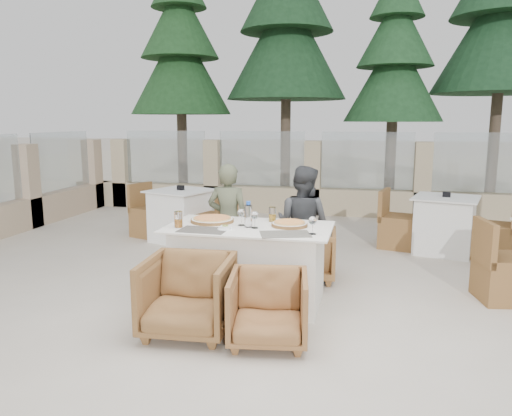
% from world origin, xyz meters
% --- Properties ---
extents(ground, '(80.00, 80.00, 0.00)m').
position_xyz_m(ground, '(0.00, 0.00, 0.00)').
color(ground, beige).
rests_on(ground, ground).
extents(sand_patch, '(30.00, 16.00, 0.01)m').
position_xyz_m(sand_patch, '(0.00, 14.00, 0.01)').
color(sand_patch, beige).
rests_on(sand_patch, ground).
extents(perimeter_wall_far, '(10.00, 0.34, 1.60)m').
position_xyz_m(perimeter_wall_far, '(0.00, 4.80, 0.80)').
color(perimeter_wall_far, tan).
rests_on(perimeter_wall_far, ground).
extents(pine_far_left, '(2.42, 2.42, 5.50)m').
position_xyz_m(pine_far_left, '(-3.50, 7.00, 2.75)').
color(pine_far_left, '#1F4821').
rests_on(pine_far_left, ground).
extents(pine_mid_left, '(2.86, 2.86, 6.50)m').
position_xyz_m(pine_mid_left, '(-1.00, 7.50, 3.25)').
color(pine_mid_left, '#1B4021').
rests_on(pine_mid_left, ground).
extents(pine_centre, '(2.20, 2.20, 5.00)m').
position_xyz_m(pine_centre, '(1.50, 7.20, 2.50)').
color(pine_centre, '#214D27').
rests_on(pine_centre, ground).
extents(pine_mid_right, '(2.99, 2.99, 6.80)m').
position_xyz_m(pine_mid_right, '(3.80, 7.80, 3.40)').
color(pine_mid_right, '#1C4325').
rests_on(pine_mid_right, ground).
extents(dining_table, '(1.60, 0.90, 0.77)m').
position_xyz_m(dining_table, '(-0.05, -0.07, 0.39)').
color(dining_table, silver).
rests_on(dining_table, ground).
extents(placemat_near_left, '(0.46, 0.31, 0.00)m').
position_xyz_m(placemat_near_left, '(-0.42, -0.33, 0.77)').
color(placemat_near_left, '#514C45').
rests_on(placemat_near_left, dining_table).
extents(placemat_near_right, '(0.52, 0.42, 0.00)m').
position_xyz_m(placemat_near_right, '(0.36, -0.32, 0.77)').
color(placemat_near_right, '#615D53').
rests_on(placemat_near_right, dining_table).
extents(pizza_left, '(0.51, 0.51, 0.06)m').
position_xyz_m(pizza_left, '(-0.46, 0.06, 0.80)').
color(pizza_left, '#DD4E1E').
rests_on(pizza_left, dining_table).
extents(pizza_right, '(0.42, 0.42, 0.05)m').
position_xyz_m(pizza_right, '(0.34, 0.03, 0.79)').
color(pizza_right, orange).
rests_on(pizza_right, dining_table).
extents(water_bottle, '(0.09, 0.09, 0.25)m').
position_xyz_m(water_bottle, '(-0.04, -0.10, 0.90)').
color(water_bottle, '#A8C2DC').
rests_on(water_bottle, dining_table).
extents(wine_glass_centre, '(0.10, 0.10, 0.18)m').
position_xyz_m(wine_glass_centre, '(-0.13, -0.04, 0.86)').
color(wine_glass_centre, white).
rests_on(wine_glass_centre, dining_table).
extents(wine_glass_near, '(0.08, 0.08, 0.18)m').
position_xyz_m(wine_glass_near, '(0.03, -0.13, 0.86)').
color(wine_glass_near, white).
rests_on(wine_glass_near, dining_table).
extents(wine_glass_corner, '(0.09, 0.09, 0.18)m').
position_xyz_m(wine_glass_corner, '(0.60, -0.26, 0.86)').
color(wine_glass_corner, white).
rests_on(wine_glass_corner, dining_table).
extents(beer_glass_left, '(0.09, 0.09, 0.16)m').
position_xyz_m(beer_glass_left, '(-0.70, -0.27, 0.85)').
color(beer_glass_left, orange).
rests_on(beer_glass_left, dining_table).
extents(beer_glass_right, '(0.09, 0.09, 0.15)m').
position_xyz_m(beer_glass_right, '(0.13, 0.22, 0.84)').
color(beer_glass_right, gold).
rests_on(beer_glass_right, dining_table).
extents(olive_dish, '(0.14, 0.14, 0.04)m').
position_xyz_m(olive_dish, '(-0.23, -0.26, 0.79)').
color(olive_dish, white).
rests_on(olive_dish, dining_table).
extents(armchair_far_left, '(0.72, 0.74, 0.56)m').
position_xyz_m(armchair_far_left, '(-0.35, 0.80, 0.28)').
color(armchair_far_left, brown).
rests_on(armchair_far_left, ground).
extents(armchair_far_right, '(0.67, 0.69, 0.58)m').
position_xyz_m(armchair_far_right, '(0.42, 0.81, 0.29)').
color(armchair_far_right, olive).
rests_on(armchair_far_right, ground).
extents(armchair_near_left, '(0.76, 0.78, 0.67)m').
position_xyz_m(armchair_near_left, '(-0.37, -0.91, 0.33)').
color(armchair_near_left, brown).
rests_on(armchair_near_left, ground).
extents(armchair_near_right, '(0.72, 0.73, 0.59)m').
position_xyz_m(armchair_near_right, '(0.33, -0.93, 0.29)').
color(armchair_near_right, '#916035').
rests_on(armchair_near_right, ground).
extents(diner_left, '(0.48, 0.32, 1.32)m').
position_xyz_m(diner_left, '(-0.47, 0.65, 0.66)').
color(diner_left, '#52573F').
rests_on(diner_left, ground).
extents(diner_right, '(0.76, 0.67, 1.30)m').
position_xyz_m(diner_right, '(0.38, 0.70, 0.65)').
color(diner_right, '#3A3C3F').
rests_on(diner_right, ground).
extents(bg_table_a, '(1.82, 1.30, 0.77)m').
position_xyz_m(bg_table_a, '(-1.64, 2.17, 0.39)').
color(bg_table_a, white).
rests_on(bg_table_a, ground).
extents(bg_table_b, '(1.79, 1.20, 0.77)m').
position_xyz_m(bg_table_b, '(2.09, 2.36, 0.39)').
color(bg_table_b, silver).
rests_on(bg_table_b, ground).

